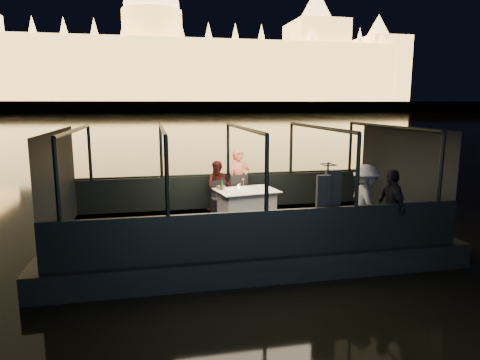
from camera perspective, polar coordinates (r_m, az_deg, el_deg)
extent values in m
plane|color=black|center=(89.52, -10.52, 7.90)|extent=(500.00, 500.00, 0.00)
cube|color=black|center=(10.22, 0.46, -8.98)|extent=(8.60, 4.40, 1.00)
cube|color=black|center=(10.07, 0.47, -6.40)|extent=(8.00, 4.00, 0.04)
cube|color=black|center=(11.86, -1.57, -1.51)|extent=(8.00, 0.08, 0.90)
cube|color=black|center=(8.07, 3.49, -7.17)|extent=(8.00, 0.08, 0.90)
cube|color=#423D33|center=(219.45, -11.36, 9.41)|extent=(400.00, 140.00, 6.00)
cube|color=silver|center=(10.53, 0.88, -3.37)|extent=(1.61, 1.28, 0.77)
cube|color=black|center=(11.11, -2.74, -2.32)|extent=(0.45, 0.45, 0.85)
cube|color=black|center=(11.05, 0.09, -2.38)|extent=(0.53, 0.53, 1.01)
imported|color=#F37358|center=(11.46, -0.15, -0.39)|extent=(0.66, 0.51, 1.64)
imported|color=#3D1211|center=(11.32, -2.89, -0.54)|extent=(0.78, 0.69, 1.36)
imported|color=silver|center=(9.43, 16.41, -2.51)|extent=(0.65, 1.07, 1.60)
imported|color=black|center=(9.25, 19.52, -2.92)|extent=(0.40, 0.92, 1.55)
cylinder|color=#153A1F|center=(10.43, -2.49, -0.54)|extent=(0.07, 0.07, 0.30)
cylinder|color=olive|center=(10.55, -2.57, -1.02)|extent=(0.22, 0.22, 0.09)
cylinder|color=yellow|center=(10.60, -0.19, -0.96)|extent=(0.06, 0.06, 0.09)
cylinder|color=white|center=(10.56, 1.16, -1.19)|extent=(0.27, 0.27, 0.01)
cylinder|color=white|center=(10.69, -2.38, -1.05)|extent=(0.24, 0.24, 0.01)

